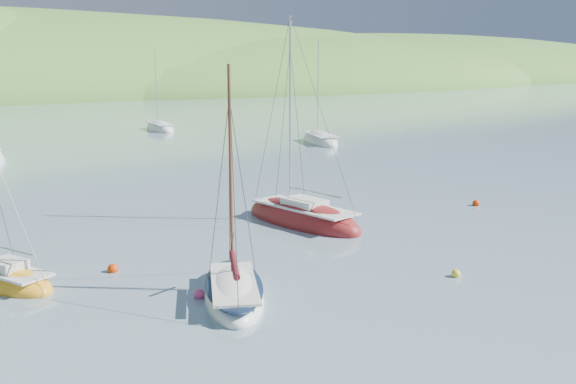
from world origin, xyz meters
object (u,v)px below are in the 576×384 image
daysailer_white (234,293)px  distant_sloop_b (160,129)px  sailboat_yellow (7,281)px  distant_sloop_d (320,141)px  sloop_red (302,219)px

daysailer_white → distant_sloop_b: size_ratio=0.84×
sailboat_yellow → distant_sloop_b: (26.16, 49.97, 0.02)m
daysailer_white → distant_sloop_d: bearing=75.1°
daysailer_white → sloop_red: 11.45m
daysailer_white → sailboat_yellow: 9.16m
distant_sloop_d → sloop_red: bearing=-108.8°
distant_sloop_d → daysailer_white: bearing=-111.3°
daysailer_white → sailboat_yellow: size_ratio=1.39×
distant_sloop_d → distant_sloop_b: bearing=132.9°
sloop_red → distant_sloop_d: size_ratio=1.02×
sailboat_yellow → distant_sloop_d: distant_sloop_d is taller
daysailer_white → sailboat_yellow: bearing=162.8°
distant_sloop_b → distant_sloop_d: bearing=-59.7°
sloop_red → sailboat_yellow: bearing=175.9°
distant_sloop_b → sailboat_yellow: bearing=-111.9°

